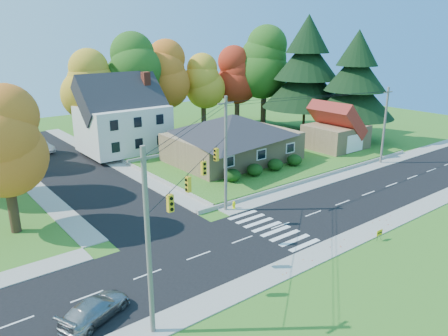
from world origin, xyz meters
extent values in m
plane|color=#3D7923|center=(0.00, 0.00, 0.00)|extent=(120.00, 120.00, 0.00)
cube|color=black|center=(0.00, 0.00, 0.01)|extent=(90.00, 8.00, 0.02)
cube|color=black|center=(-8.00, 26.00, 0.01)|extent=(8.00, 44.00, 0.02)
cube|color=#9C9A90|center=(0.00, 5.00, 0.04)|extent=(90.00, 2.00, 0.08)
cube|color=#9C9A90|center=(0.00, -5.00, 0.04)|extent=(90.00, 2.00, 0.08)
cube|color=#3D7923|center=(13.00, 21.00, 0.25)|extent=(30.00, 30.00, 0.50)
cube|color=tan|center=(8.00, 16.00, 2.10)|extent=(14.00, 10.00, 3.20)
pyramid|color=#26262B|center=(8.00, 16.00, 4.80)|extent=(14.60, 10.60, 2.20)
cube|color=silver|center=(0.00, 28.00, 3.30)|extent=(10.00, 8.00, 5.60)
pyramid|color=#26262B|center=(0.00, 28.00, 7.30)|extent=(10.40, 8.40, 2.40)
cube|color=brown|center=(3.50, 28.00, 5.30)|extent=(0.90, 0.90, 9.60)
cube|color=tan|center=(22.00, 12.00, 2.00)|extent=(7.00, 6.00, 3.00)
pyramid|color=maroon|center=(22.00, 12.00, 4.30)|extent=(7.30, 6.30, 1.60)
cube|color=silver|center=(22.00, 8.95, 1.70)|extent=(3.20, 0.10, 2.20)
ellipsoid|color=#163A10|center=(3.00, 9.80, 1.14)|extent=(1.70, 1.70, 1.27)
ellipsoid|color=#163A10|center=(6.00, 9.80, 1.14)|extent=(1.70, 1.70, 1.27)
ellipsoid|color=#163A10|center=(9.00, 9.80, 1.14)|extent=(1.70, 1.70, 1.27)
ellipsoid|color=#163A10|center=(12.00, 9.80, 1.14)|extent=(1.70, 1.70, 1.27)
cylinder|color=#666059|center=(-14.50, -5.20, 5.00)|extent=(0.26, 0.26, 10.00)
cube|color=#666059|center=(-14.50, -5.20, 9.40)|extent=(1.60, 0.12, 0.12)
cylinder|color=#666059|center=(-1.50, 5.20, 5.00)|extent=(0.26, 0.26, 10.00)
cube|color=#666059|center=(-1.50, 5.20, 9.40)|extent=(1.60, 0.12, 0.12)
cylinder|color=#666059|center=(22.00, 5.20, 4.50)|extent=(0.26, 0.26, 9.00)
cube|color=#666059|center=(22.00, 5.20, 8.40)|extent=(1.60, 0.12, 0.12)
cube|color=gold|center=(-12.00, -3.20, 5.95)|extent=(0.34, 0.26, 1.00)
cube|color=gold|center=(-9.50, -1.20, 5.95)|extent=(0.26, 0.34, 1.00)
cube|color=gold|center=(-6.80, 0.95, 5.95)|extent=(0.34, 0.26, 1.00)
cube|color=gold|center=(-4.00, 3.20, 5.95)|extent=(0.26, 0.34, 1.00)
cylinder|color=black|center=(-8.00, 0.00, 6.60)|extent=(13.02, 10.43, 0.04)
cylinder|color=#3F2A19|center=(-2.00, 34.00, 3.20)|extent=(0.80, 0.80, 5.40)
sphere|color=gold|center=(-2.00, 34.00, 7.10)|extent=(6.72, 6.72, 6.72)
sphere|color=gold|center=(-2.00, 34.00, 8.78)|extent=(5.91, 5.91, 5.91)
sphere|color=gold|center=(-2.00, 34.00, 10.46)|extent=(5.11, 5.11, 5.11)
cylinder|color=#3F2A19|center=(4.00, 33.00, 3.65)|extent=(0.86, 0.86, 6.30)
sphere|color=#285C19|center=(4.00, 33.00, 8.20)|extent=(7.84, 7.84, 7.84)
sphere|color=#285C19|center=(4.00, 33.00, 10.16)|extent=(6.90, 6.90, 6.90)
sphere|color=#285C19|center=(4.00, 33.00, 12.12)|extent=(5.96, 5.96, 5.96)
cylinder|color=#3F2A19|center=(10.00, 34.00, 3.43)|extent=(0.83, 0.83, 5.85)
sphere|color=orange|center=(10.00, 34.00, 7.65)|extent=(7.28, 7.28, 7.28)
sphere|color=orange|center=(10.00, 34.00, 9.47)|extent=(6.41, 6.41, 6.41)
sphere|color=orange|center=(10.00, 34.00, 11.29)|extent=(5.53, 5.53, 5.53)
cylinder|color=#3F2A19|center=(16.00, 33.00, 2.98)|extent=(0.77, 0.77, 4.95)
sphere|color=gold|center=(16.00, 33.00, 6.55)|extent=(6.16, 6.16, 6.16)
sphere|color=gold|center=(16.00, 33.00, 8.09)|extent=(5.42, 5.42, 5.42)
sphere|color=gold|center=(16.00, 33.00, 9.63)|extent=(4.68, 4.68, 4.68)
cylinder|color=#3F2A19|center=(22.00, 32.00, 3.20)|extent=(0.80, 0.80, 5.40)
sphere|color=#A22614|center=(22.00, 32.00, 7.10)|extent=(6.72, 6.72, 6.72)
sphere|color=#A22614|center=(22.00, 32.00, 8.78)|extent=(5.91, 5.91, 5.91)
sphere|color=#A22614|center=(22.00, 32.00, 10.46)|extent=(5.11, 5.11, 5.11)
cylinder|color=#3F2A19|center=(26.00, 30.00, 3.88)|extent=(0.89, 0.89, 6.75)
sphere|color=#285C19|center=(26.00, 30.00, 8.75)|extent=(8.40, 8.40, 8.40)
sphere|color=#285C19|center=(26.00, 30.00, 10.85)|extent=(7.39, 7.39, 7.39)
sphere|color=#285C19|center=(26.00, 30.00, 12.95)|extent=(6.38, 6.38, 6.38)
cylinder|color=#3F2A19|center=(27.00, 22.00, 1.94)|extent=(0.40, 0.40, 2.88)
cone|color=black|center=(27.00, 22.00, 7.38)|extent=(12.80, 12.80, 6.72)
cone|color=black|center=(27.00, 22.00, 11.22)|extent=(9.60, 9.60, 6.08)
cone|color=black|center=(27.00, 22.00, 14.74)|extent=(6.40, 6.40, 5.44)
cylinder|color=#3F2A19|center=(28.00, 14.00, 1.76)|extent=(0.40, 0.40, 2.52)
cone|color=black|center=(28.00, 14.00, 6.52)|extent=(11.20, 11.20, 5.88)
cone|color=black|center=(28.00, 14.00, 9.88)|extent=(8.40, 8.40, 5.32)
cone|color=black|center=(28.00, 14.00, 12.96)|extent=(5.60, 5.60, 4.76)
cylinder|color=#3F2A19|center=(-17.00, 12.00, 2.48)|extent=(0.77, 0.77, 4.95)
sphere|color=orange|center=(-17.00, 12.00, 6.05)|extent=(6.16, 6.16, 6.16)
sphere|color=orange|center=(-17.00, 12.00, 7.59)|extent=(5.42, 5.42, 5.42)
imported|color=#9A9A9A|center=(-16.43, -2.34, 0.64)|extent=(4.63, 3.28, 1.24)
imported|color=#B2B1C2|center=(-8.49, 35.32, 0.80)|extent=(2.88, 5.01, 1.56)
cylinder|color=#FBFD00|center=(-0.70, 5.04, 0.04)|extent=(0.32, 0.32, 0.09)
cylinder|color=#FBFD00|center=(-0.70, 5.04, 0.31)|extent=(0.21, 0.21, 0.49)
sphere|color=#FBFD00|center=(-0.70, 5.04, 0.61)|extent=(0.23, 0.23, 0.23)
cylinder|color=#FBFD00|center=(-0.70, 5.04, 0.40)|extent=(0.41, 0.12, 0.11)
cylinder|color=black|center=(3.77, -6.36, 0.28)|extent=(0.02, 0.02, 0.56)
cylinder|color=black|center=(4.26, -6.36, 0.28)|extent=(0.02, 0.02, 0.56)
cube|color=yellow|center=(4.01, -6.36, 0.61)|extent=(0.67, 0.04, 0.44)
camera|label=1|loc=(-23.37, -22.51, 14.89)|focal=35.00mm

